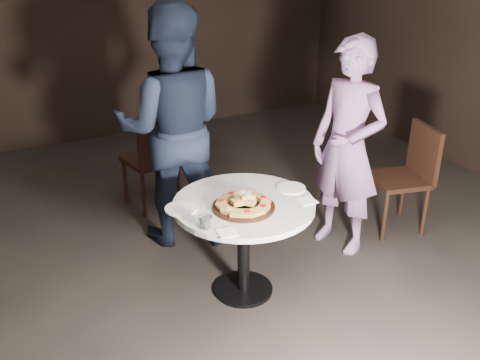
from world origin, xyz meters
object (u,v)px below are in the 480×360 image
Objects in this scene: water_glass at (205,222)px; table at (244,220)px; serving_board at (244,207)px; focaccia_pile at (244,202)px; chair_right at (409,171)px; chair_far at (155,155)px; diner_navy at (172,128)px; diner_teal at (348,148)px.

table is at bearing 28.41° from water_glass.
water_glass reaches higher than serving_board.
chair_right reaches higher than focaccia_pile.
water_glass is at bearing -65.35° from chair_right.
diner_navy reaches higher than chair_far.
chair_right is (1.90, 0.36, -0.21)m from water_glass.
chair_right reaches higher than chair_far.
water_glass is at bearing 71.04° from chair_far.
chair_far is at bearing 81.20° from water_glass.
chair_far is (-0.06, 1.48, -0.18)m from serving_board.
diner_teal reaches higher than table.
table is 0.98m from diner_navy.
serving_board is 0.45× the size of chair_right.
focaccia_pile is 0.40× the size of chair_right.
water_glass is 0.04× the size of diner_navy.
water_glass is at bearing -159.39° from serving_board.
chair_right is at bearing 178.94° from diner_navy.
serving_board reaches higher than table.
diner_teal is (0.98, 0.27, 0.12)m from serving_board.
diner_navy reaches higher than focaccia_pile.
diner_navy is (-0.11, 0.90, 0.35)m from table.
chair_far reaches higher than serving_board.
water_glass is (-0.34, -0.19, 0.16)m from table.
serving_board is 0.24× the size of diner_teal.
water_glass is at bearing -90.68° from diner_teal.
focaccia_pile is 1.02m from diner_teal.
serving_board is 0.21× the size of diner_navy.
water_glass reaches higher than table.
focaccia_pile is at bearing 82.07° from chair_far.
diner_navy is at bearing 94.32° from focaccia_pile.
diner_navy is at bearing 78.01° from water_glass.
table is 1.00m from diner_teal.
chair_right is at bearing 70.86° from diner_teal.
chair_right is 0.48× the size of diner_navy.
water_glass is 1.63m from chair_far.
diner_navy reaches higher than chair_right.
diner_navy reaches higher than table.
chair_right is at bearing 6.34° from table.
water_glass is 0.09× the size of chair_right.
diner_teal is at bearing 15.16° from focaccia_pile.
diner_teal is (0.95, 0.19, 0.25)m from table.
water_glass is 0.05× the size of diner_teal.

